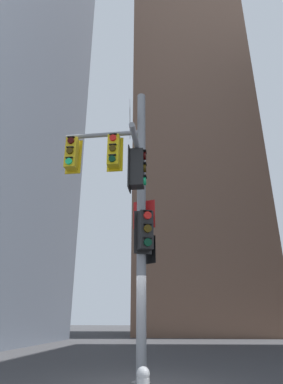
{
  "coord_description": "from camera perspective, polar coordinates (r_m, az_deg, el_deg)",
  "views": [
    {
      "loc": [
        1.2,
        -8.18,
        1.53
      ],
      "look_at": [
        -0.05,
        0.35,
        4.93
      ],
      "focal_mm": 29.68,
      "sensor_mm": 36.0,
      "label": 1
    }
  ],
  "objects": [
    {
      "name": "building_mid_block",
      "position": [
        41.67,
        8.86,
        15.41
      ],
      "size": [
        12.49,
        12.49,
        52.83
      ],
      "primitive_type": "cube",
      "color": "brown",
      "rests_on": "ground"
    },
    {
      "name": "signal_pole_assembly",
      "position": [
        8.72,
        -2.61,
        -0.45
      ],
      "size": [
        2.75,
        2.93,
        8.09
      ],
      "color": "gray",
      "rests_on": "ground"
    }
  ]
}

